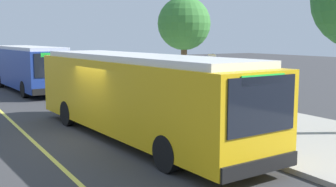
{
  "coord_description": "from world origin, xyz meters",
  "views": [
    {
      "loc": [
        13.68,
        -5.27,
        3.52
      ],
      "look_at": [
        2.43,
        1.36,
        1.76
      ],
      "focal_mm": 44.5,
      "sensor_mm": 36.0,
      "label": 1
    }
  ],
  "objects": [
    {
      "name": "bus_shelter",
      "position": [
        -1.18,
        5.4,
        1.92
      ],
      "size": [
        2.9,
        1.6,
        2.48
      ],
      "color": "#333338",
      "rests_on": "sidewalk_curb"
    },
    {
      "name": "ground_plane",
      "position": [
        0.0,
        0.0,
        0.0
      ],
      "size": [
        120.0,
        120.0,
        0.0
      ],
      "primitive_type": "plane",
      "color": "#38383A"
    },
    {
      "name": "lane_stripe_center",
      "position": [
        0.0,
        -2.2,
        0.0
      ],
      "size": [
        36.0,
        0.14,
        0.01
      ],
      "primitive_type": "cube",
      "color": "#E0D64C",
      "rests_on": "ground_plane"
    },
    {
      "name": "sidewalk_curb",
      "position": [
        0.0,
        6.0,
        0.07
      ],
      "size": [
        44.0,
        6.4,
        0.15
      ],
      "primitive_type": "cube",
      "color": "#A8A399",
      "rests_on": "ground_plane"
    },
    {
      "name": "pedestrian_commuter",
      "position": [
        0.47,
        3.65,
        1.12
      ],
      "size": [
        0.24,
        0.4,
        1.69
      ],
      "color": "#282D47",
      "rests_on": "sidewalk_curb"
    },
    {
      "name": "street_tree_near_shelter",
      "position": [
        -6.91,
        7.96,
        4.3
      ],
      "size": [
        3.09,
        3.09,
        5.73
      ],
      "color": "brown",
      "rests_on": "sidewalk_curb"
    },
    {
      "name": "transit_bus_second",
      "position": [
        -14.74,
        0.76,
        1.61
      ],
      "size": [
        10.34,
        3.13,
        2.95
      ],
      "color": "navy",
      "rests_on": "ground_plane"
    },
    {
      "name": "route_sign_post",
      "position": [
        1.61,
        3.69,
        1.96
      ],
      "size": [
        0.44,
        0.08,
        2.8
      ],
      "color": "#333338",
      "rests_on": "sidewalk_curb"
    },
    {
      "name": "waiting_bench",
      "position": [
        -1.12,
        5.34,
        0.63
      ],
      "size": [
        1.6,
        0.48,
        0.95
      ],
      "color": "brown",
      "rests_on": "sidewalk_curb"
    },
    {
      "name": "transit_bus_main",
      "position": [
        0.85,
        1.01,
        1.62
      ],
      "size": [
        11.85,
        3.34,
        2.95
      ],
      "color": "gold",
      "rests_on": "ground_plane"
    }
  ]
}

